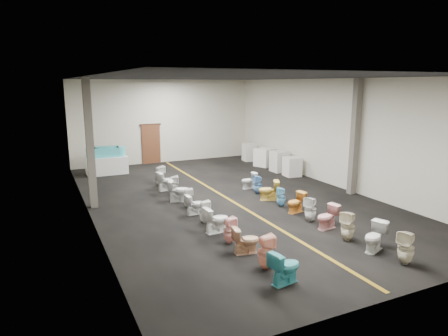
{
  "coord_description": "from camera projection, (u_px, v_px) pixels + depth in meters",
  "views": [
    {
      "loc": [
        -6.34,
        -13.22,
        4.29
      ],
      "look_at": [
        0.34,
        1.0,
        0.96
      ],
      "focal_mm": 32.0,
      "sensor_mm": 36.0,
      "label": 1
    }
  ],
  "objects": [
    {
      "name": "floor",
      "position": [
        227.0,
        198.0,
        15.23
      ],
      "size": [
        16.0,
        16.0,
        0.0
      ],
      "primitive_type": "plane",
      "color": "black",
      "rests_on": "ground"
    },
    {
      "name": "ceiling",
      "position": [
        227.0,
        78.0,
        14.3
      ],
      "size": [
        16.0,
        16.0,
        0.0
      ],
      "primitive_type": "plane",
      "rotation": [
        3.14,
        0.0,
        0.0
      ],
      "color": "black",
      "rests_on": "ground"
    },
    {
      "name": "wall_back",
      "position": [
        164.0,
        122.0,
        21.85
      ],
      "size": [
        10.0,
        0.0,
        10.0
      ],
      "primitive_type": "plane",
      "rotation": [
        1.57,
        0.0,
        0.0
      ],
      "color": "#BEB8A2",
      "rests_on": "ground"
    },
    {
      "name": "wall_front",
      "position": [
        406.0,
        192.0,
        7.68
      ],
      "size": [
        10.0,
        0.0,
        10.0
      ],
      "primitive_type": "plane",
      "rotation": [
        -1.57,
        0.0,
        0.0
      ],
      "color": "#BEB8A2",
      "rests_on": "ground"
    },
    {
      "name": "wall_left",
      "position": [
        86.0,
        149.0,
        12.69
      ],
      "size": [
        0.0,
        16.0,
        16.0
      ],
      "primitive_type": "plane",
      "rotation": [
        1.57,
        0.0,
        1.57
      ],
      "color": "#BEB8A2",
      "rests_on": "ground"
    },
    {
      "name": "wall_right",
      "position": [
        334.0,
        133.0,
        16.84
      ],
      "size": [
        0.0,
        16.0,
        16.0
      ],
      "primitive_type": "plane",
      "rotation": [
        1.57,
        0.0,
        -1.57
      ],
      "color": "#BEB8A2",
      "rests_on": "ground"
    },
    {
      "name": "aisle_stripe",
      "position": [
        227.0,
        198.0,
        15.23
      ],
      "size": [
        0.12,
        15.6,
        0.01
      ],
      "primitive_type": "cube",
      "color": "#846213",
      "rests_on": "floor"
    },
    {
      "name": "back_door",
      "position": [
        151.0,
        144.0,
        21.72
      ],
      "size": [
        1.0,
        0.1,
        2.1
      ],
      "primitive_type": "cube",
      "color": "#562D19",
      "rests_on": "floor"
    },
    {
      "name": "door_frame",
      "position": [
        150.0,
        125.0,
        21.5
      ],
      "size": [
        1.15,
        0.08,
        0.1
      ],
      "primitive_type": "cube",
      "color": "#331C11",
      "rests_on": "back_door"
    },
    {
      "name": "column_left",
      "position": [
        90.0,
        144.0,
        13.68
      ],
      "size": [
        0.25,
        0.25,
        4.5
      ],
      "primitive_type": "cube",
      "color": "#59544C",
      "rests_on": "floor"
    },
    {
      "name": "column_right",
      "position": [
        355.0,
        137.0,
        15.41
      ],
      "size": [
        0.25,
        0.25,
        4.5
      ],
      "primitive_type": "cube",
      "color": "#59544C",
      "rests_on": "floor"
    },
    {
      "name": "display_table",
      "position": [
        107.0,
        165.0,
        19.28
      ],
      "size": [
        1.9,
        0.96,
        0.84
      ],
      "primitive_type": "cube",
      "rotation": [
        0.0,
        0.0,
        0.01
      ],
      "color": "silver",
      "rests_on": "floor"
    },
    {
      "name": "bathtub",
      "position": [
        106.0,
        152.0,
        19.14
      ],
      "size": [
        1.86,
        0.72,
        0.55
      ],
      "rotation": [
        0.0,
        0.0,
        -0.05
      ],
      "color": "#43B9C2",
      "rests_on": "display_table"
    },
    {
      "name": "appliance_crate_a",
      "position": [
        292.0,
        167.0,
        18.81
      ],
      "size": [
        0.76,
        0.76,
        0.9
      ],
      "primitive_type": "cube",
      "rotation": [
        0.0,
        0.0,
        -0.09
      ],
      "color": "silver",
      "rests_on": "floor"
    },
    {
      "name": "appliance_crate_b",
      "position": [
        280.0,
        161.0,
        19.77
      ],
      "size": [
        0.75,
        0.75,
        1.02
      ],
      "primitive_type": "cube",
      "rotation": [
        0.0,
        0.0,
        0.0
      ],
      "color": "beige",
      "rests_on": "floor"
    },
    {
      "name": "appliance_crate_c",
      "position": [
        264.0,
        157.0,
        21.09
      ],
      "size": [
        1.09,
        1.09,
        0.94
      ],
      "primitive_type": "cube",
      "rotation": [
        0.0,
        0.0,
        0.42
      ],
      "color": "white",
      "rests_on": "floor"
    },
    {
      "name": "appliance_crate_d",
      "position": [
        249.0,
        152.0,
        22.54
      ],
      "size": [
        0.76,
        0.76,
        0.96
      ],
      "primitive_type": "cube",
      "rotation": [
        0.0,
        0.0,
        -0.13
      ],
      "color": "silver",
      "rests_on": "floor"
    },
    {
      "name": "toilet_left_0",
      "position": [
        285.0,
        267.0,
        8.69
      ],
      "size": [
        0.81,
        0.55,
        0.76
      ],
      "primitive_type": "imported",
      "rotation": [
        0.0,
        0.0,
        1.76
      ],
      "color": "teal",
      "rests_on": "floor"
    },
    {
      "name": "toilet_left_1",
      "position": [
        266.0,
        252.0,
        9.38
      ],
      "size": [
        0.42,
        0.42,
        0.83
      ],
      "primitive_type": "imported",
      "rotation": [
        0.0,
        0.0,
        1.45
      ],
      "color": "#FCB197",
      "rests_on": "floor"
    },
    {
      "name": "toilet_left_2",
      "position": [
        246.0,
        240.0,
        10.23
      ],
      "size": [
        0.74,
        0.5,
        0.7
      ],
      "primitive_type": "imported",
      "rotation": [
        0.0,
        0.0,
        1.41
      ],
      "color": "#DDA982",
      "rests_on": "floor"
    },
    {
      "name": "toilet_left_3",
      "position": [
        229.0,
        230.0,
        10.88
      ],
      "size": [
        0.36,
        0.35,
        0.74
      ],
      "primitive_type": "imported",
      "rotation": [
        0.0,
        0.0,
        1.63
      ],
      "color": "#F1ADA7",
      "rests_on": "floor"
    },
    {
      "name": "toilet_left_4",
      "position": [
        216.0,
        220.0,
        11.68
      ],
      "size": [
        0.79,
        0.49,
        0.77
      ],
      "primitive_type": "imported",
      "rotation": [
        0.0,
        0.0,
        1.65
      ],
      "color": "white",
      "rests_on": "floor"
    },
    {
      "name": "toilet_left_5",
      "position": [
        205.0,
        212.0,
        12.51
      ],
      "size": [
        0.36,
        0.35,
        0.71
      ],
      "primitive_type": "imported",
      "rotation": [
        0.0,
        0.0,
        1.48
      ],
      "color": "white",
      "rests_on": "floor"
    },
    {
      "name": "toilet_left_6",
      "position": [
        195.0,
        204.0,
        13.32
      ],
      "size": [
        0.68,
        0.39,
        0.68
      ],
      "primitive_type": "imported",
      "rotation": [
        0.0,
        0.0,
        1.59
      ],
      "color": "silver",
      "rests_on": "floor"
    },
    {
      "name": "toilet_left_7",
      "position": [
        188.0,
        198.0,
        14.04
      ],
      "size": [
        0.37,
        0.36,
        0.69
      ],
      "primitive_type": "imported",
      "rotation": [
        0.0,
        0.0,
        1.4
      ],
      "color": "white",
      "rests_on": "floor"
    },
    {
      "name": "toilet_left_8",
      "position": [
        179.0,
        190.0,
        14.75
      ],
      "size": [
        0.91,
        0.66,
        0.83
      ],
      "primitive_type": "imported",
      "rotation": [
        0.0,
        0.0,
        1.31
      ],
      "color": "silver",
      "rests_on": "floor"
    },
    {
      "name": "toilet_left_9",
      "position": [
        173.0,
        186.0,
        15.53
      ],
      "size": [
        0.44,
        0.43,
        0.79
      ],
      "primitive_type": "imported",
      "rotation": [
        0.0,
        0.0,
        1.34
      ],
      "color": "silver",
      "rests_on": "floor"
    },
    {
      "name": "toilet_left_10",
      "position": [
        166.0,
        181.0,
        16.31
      ],
      "size": [
        0.84,
        0.57,
        0.78
      ],
      "primitive_type": "imported",
      "rotation": [
        0.0,
        0.0,
        1.75
      ],
      "color": "silver",
      "rests_on": "floor"
    },
    {
      "name": "toilet_left_11",
      "position": [
        160.0,
        176.0,
        17.11
      ],
      "size": [
        0.44,
        0.43,
        0.84
      ],
      "primitive_type": "imported",
      "rotation": [
        0.0,
        0.0,
        1.71
      ],
      "color": "silver",
      "rests_on": "floor"
    },
    {
      "name": "toilet_right_0",
      "position": [
        406.0,
        248.0,
        9.59
      ],
      "size": [
        0.5,
        0.49,
        0.86
      ],
      "primitive_type": "imported",
      "rotation": [
        0.0,
        0.0,
        -1.25
      ],
      "color": "beige",
      "rests_on": "floor"
    },
    {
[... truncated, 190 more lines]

